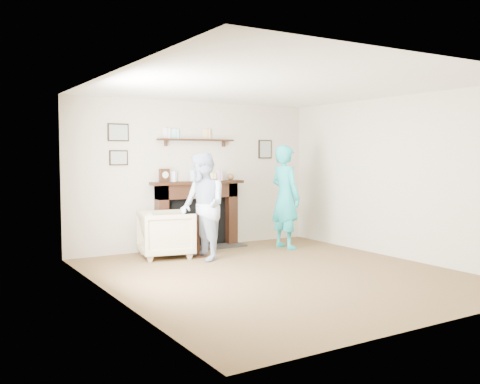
% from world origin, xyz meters
% --- Properties ---
extents(ground, '(5.00, 5.00, 0.00)m').
position_xyz_m(ground, '(0.00, 0.00, 0.00)').
color(ground, brown).
rests_on(ground, ground).
extents(room_shell, '(4.54, 5.02, 2.52)m').
position_xyz_m(room_shell, '(-0.00, 0.69, 1.62)').
color(room_shell, beige).
rests_on(room_shell, ground).
extents(armchair, '(0.94, 0.92, 0.73)m').
position_xyz_m(armchair, '(-0.80, 1.90, 0.00)').
color(armchair, '#C5BA92').
rests_on(armchair, ground).
extents(man, '(0.65, 0.82, 1.64)m').
position_xyz_m(man, '(-0.41, 1.40, 0.00)').
color(man, '#CBD7FE').
rests_on(man, ground).
extents(woman, '(0.46, 0.67, 1.76)m').
position_xyz_m(woman, '(1.26, 1.58, 0.00)').
color(woman, '#1FAFB4').
rests_on(woman, ground).
extents(pedestal_table, '(0.34, 0.34, 1.10)m').
position_xyz_m(pedestal_table, '(-0.34, 1.70, 0.68)').
color(pedestal_table, black).
rests_on(pedestal_table, ground).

